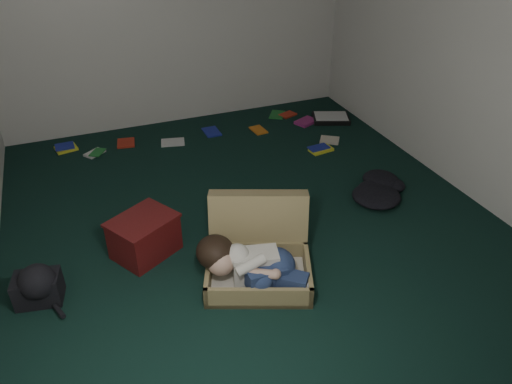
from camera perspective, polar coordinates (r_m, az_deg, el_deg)
floor at (r=4.31m, az=-0.74°, el=-2.96°), size 4.50×4.50×0.00m
wall_back at (r=5.80m, az=-9.36°, el=20.06°), size 4.50×0.00×4.50m
wall_front at (r=2.01m, az=22.88°, el=-6.68°), size 4.50×0.00×4.50m
wall_right at (r=4.78m, az=23.06°, el=15.44°), size 0.00×4.50×4.50m
suitcase at (r=3.68m, az=0.27°, el=-6.87°), size 0.95×0.94×0.54m
person at (r=3.50m, az=-0.56°, el=-8.23°), size 0.72×0.59×0.34m
maroon_bin at (r=3.92m, az=-12.65°, el=-4.95°), size 0.59×0.56×0.32m
backpack at (r=3.77m, az=-23.67°, el=-9.97°), size 0.43×0.37×0.23m
clothing_pile at (r=4.75m, az=14.10°, el=0.65°), size 0.55×0.51×0.14m
paper_tray at (r=6.16m, az=8.56°, el=8.36°), size 0.52×0.46×0.06m
book_scatter at (r=5.72m, az=-3.51°, el=6.55°), size 2.96×1.27×0.02m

